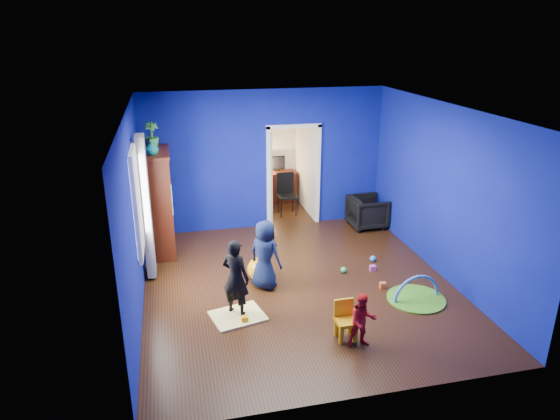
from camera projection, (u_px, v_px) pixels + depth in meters
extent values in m
cube|color=black|center=(298.00, 285.00, 8.29)|extent=(5.00, 5.50, 0.01)
cube|color=white|center=(301.00, 110.00, 7.30)|extent=(5.00, 5.50, 0.01)
cube|color=navy|center=(265.00, 160.00, 10.31)|extent=(5.00, 0.02, 2.90)
cube|color=navy|center=(366.00, 287.00, 5.28)|extent=(5.00, 0.02, 2.90)
cube|color=navy|center=(134.00, 216.00, 7.27)|extent=(0.02, 5.50, 2.90)
cube|color=navy|center=(444.00, 192.00, 8.31)|extent=(0.02, 5.50, 2.90)
imported|color=black|center=(367.00, 212.00, 10.63)|extent=(0.76, 0.74, 0.67)
imported|color=black|center=(236.00, 278.00, 7.28)|extent=(0.52, 0.50, 1.20)
imported|color=#0E1135|center=(265.00, 255.00, 8.05)|extent=(0.67, 0.66, 1.16)
imported|color=#B2132B|center=(363.00, 321.00, 6.60)|extent=(0.40, 0.32, 0.77)
imported|color=#0D5269|center=(152.00, 148.00, 8.60)|extent=(0.30, 0.30, 0.25)
imported|color=green|center=(151.00, 135.00, 9.03)|extent=(0.35, 0.35, 0.48)
cube|color=#371609|center=(157.00, 203.00, 9.25)|extent=(0.58, 1.14, 1.96)
cube|color=silver|center=(159.00, 200.00, 9.24)|extent=(0.46, 0.70, 0.54)
cube|color=#F2E07A|center=(238.00, 316.00, 7.38)|extent=(0.87, 0.76, 0.03)
sphere|color=yellow|center=(259.00, 269.00, 8.40)|extent=(0.41, 0.41, 0.41)
cube|color=yellow|center=(346.00, 323.00, 6.79)|extent=(0.29, 0.29, 0.50)
cylinder|color=green|center=(416.00, 299.00, 7.86)|extent=(0.91, 0.91, 0.02)
torus|color=#3F8CD8|center=(416.00, 298.00, 7.86)|extent=(0.82, 0.13, 0.82)
cube|color=white|center=(135.00, 202.00, 7.56)|extent=(0.03, 0.95, 1.55)
cube|color=slate|center=(146.00, 208.00, 8.19)|extent=(0.14, 0.42, 2.40)
cube|color=white|center=(293.00, 177.00, 10.58)|extent=(1.16, 0.10, 2.10)
cube|color=#3D140A|center=(278.00, 187.00, 12.19)|extent=(0.88, 0.44, 0.75)
cube|color=black|center=(277.00, 163.00, 12.10)|extent=(0.40, 0.05, 0.32)
sphere|color=#FFD88C|center=(266.00, 165.00, 12.00)|extent=(0.14, 0.14, 0.14)
cube|color=black|center=(287.00, 195.00, 11.28)|extent=(0.40, 0.40, 0.92)
cube|color=white|center=(277.00, 119.00, 11.73)|extent=(0.88, 0.24, 0.04)
cube|color=#ED5927|center=(383.00, 285.00, 8.19)|extent=(0.10, 0.08, 0.10)
sphere|color=#2787DF|center=(373.00, 258.00, 9.13)|extent=(0.11, 0.11, 0.11)
cube|color=orange|center=(245.00, 319.00, 7.23)|extent=(0.10, 0.08, 0.10)
sphere|color=#37C356|center=(344.00, 270.00, 8.71)|extent=(0.11, 0.11, 0.11)
cube|color=#CB4CAA|center=(373.00, 268.00, 8.78)|extent=(0.10, 0.08, 0.10)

